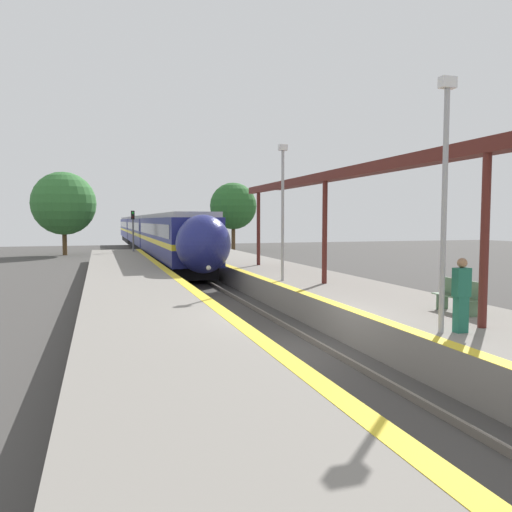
{
  "coord_description": "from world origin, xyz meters",
  "views": [
    {
      "loc": [
        -4.97,
        -12.16,
        3.48
      ],
      "look_at": [
        0.55,
        5.35,
        2.16
      ],
      "focal_mm": 35.0,
      "sensor_mm": 36.0,
      "label": 1
    }
  ],
  "objects_px": {
    "train": "(147,232)",
    "platform_bench": "(460,295)",
    "person_waiting": "(461,294)",
    "railway_signal": "(133,231)",
    "lamppost_near": "(445,189)",
    "lamppost_mid": "(283,204)"
  },
  "relations": [
    {
      "from": "train",
      "to": "person_waiting",
      "type": "relative_size",
      "value": 38.7
    },
    {
      "from": "platform_bench",
      "to": "lamppost_near",
      "type": "bearing_deg",
      "value": -137.53
    },
    {
      "from": "lamppost_near",
      "to": "lamppost_mid",
      "type": "height_order",
      "value": "same"
    },
    {
      "from": "person_waiting",
      "to": "railway_signal",
      "type": "distance_m",
      "value": 32.47
    },
    {
      "from": "train",
      "to": "person_waiting",
      "type": "xyz_separation_m",
      "value": [
        2.69,
        -46.18,
        -0.41
      ]
    },
    {
      "from": "platform_bench",
      "to": "train",
      "type": "bearing_deg",
      "value": 95.6
    },
    {
      "from": "platform_bench",
      "to": "lamppost_near",
      "type": "relative_size",
      "value": 0.29
    },
    {
      "from": "person_waiting",
      "to": "lamppost_near",
      "type": "xyz_separation_m",
      "value": [
        -0.42,
        0.13,
        2.32
      ]
    },
    {
      "from": "person_waiting",
      "to": "lamppost_mid",
      "type": "distance_m",
      "value": 10.49
    },
    {
      "from": "train",
      "to": "platform_bench",
      "type": "height_order",
      "value": "train"
    },
    {
      "from": "person_waiting",
      "to": "railway_signal",
      "type": "height_order",
      "value": "railway_signal"
    },
    {
      "from": "person_waiting",
      "to": "railway_signal",
      "type": "xyz_separation_m",
      "value": [
        -5.04,
        32.07,
        0.76
      ]
    },
    {
      "from": "railway_signal",
      "to": "lamppost_mid",
      "type": "distance_m",
      "value": 22.39
    },
    {
      "from": "lamppost_near",
      "to": "person_waiting",
      "type": "bearing_deg",
      "value": -16.75
    },
    {
      "from": "railway_signal",
      "to": "lamppost_near",
      "type": "distance_m",
      "value": 32.31
    },
    {
      "from": "lamppost_near",
      "to": "lamppost_mid",
      "type": "relative_size",
      "value": 1.0
    },
    {
      "from": "person_waiting",
      "to": "railway_signal",
      "type": "relative_size",
      "value": 0.39
    },
    {
      "from": "train",
      "to": "lamppost_mid",
      "type": "xyz_separation_m",
      "value": [
        2.28,
        -35.96,
        1.92
      ]
    },
    {
      "from": "platform_bench",
      "to": "railway_signal",
      "type": "bearing_deg",
      "value": 102.52
    },
    {
      "from": "train",
      "to": "lamppost_near",
      "type": "relative_size",
      "value": 11.57
    },
    {
      "from": "train",
      "to": "person_waiting",
      "type": "distance_m",
      "value": 46.26
    },
    {
      "from": "train",
      "to": "railway_signal",
      "type": "relative_size",
      "value": 15.27
    }
  ]
}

